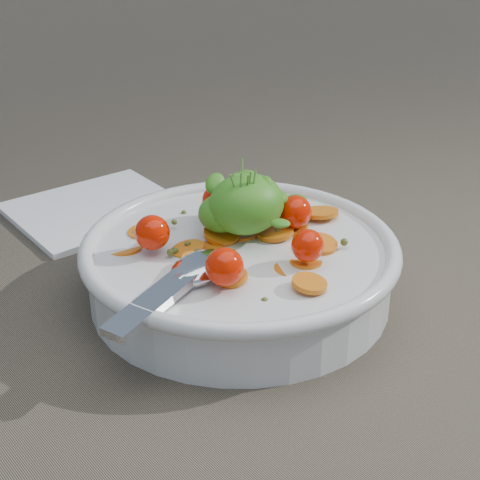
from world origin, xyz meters
TOP-DOWN VIEW (x-y plane):
  - ground at (0.00, 0.00)m, footprint 6.00×6.00m
  - bowl at (0.01, -0.01)m, footprint 0.27×0.25m
  - napkin at (-0.00, 0.20)m, footprint 0.16×0.14m

SIDE VIEW (x-z plane):
  - ground at x=0.00m, z-range 0.00..0.00m
  - napkin at x=0.00m, z-range 0.00..0.01m
  - bowl at x=0.01m, z-range -0.02..0.08m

